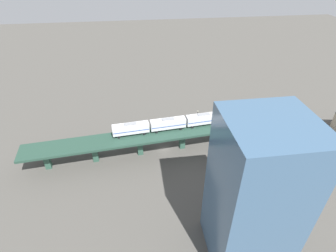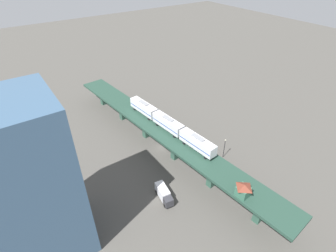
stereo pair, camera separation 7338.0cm
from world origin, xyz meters
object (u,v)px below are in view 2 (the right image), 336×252
Objects in this scene: signal_hut at (243,190)px; street_lamp at (224,147)px; street_car_blue at (172,127)px; delivery_truck at (164,194)px; subway_train at (168,123)px; street_car_silver at (161,114)px; office_tower at (31,186)px.

signal_hut is 0.51× the size of street_lamp.
street_lamp is (-4.24, 21.66, 3.17)m from street_car_blue.
delivery_truck is (20.29, 24.58, 0.82)m from street_car_blue.
signal_hut is at bearing 88.72° from subway_train.
street_car_silver is 0.13× the size of office_tower.
street_car_blue is at bearing -129.54° from delivery_truck.
delivery_truck is (11.92, -14.90, -7.64)m from signal_hut.
street_lamp reaches higher than street_car_blue.
street_car_blue is at bearing 82.09° from street_car_silver.
office_tower is at bearing 23.37° from street_car_blue.
office_tower reaches higher than street_lamp.
delivery_truck is at bearing -51.35° from signal_hut.
street_car_blue and street_car_silver have the same top height.
signal_hut is 50.58m from street_car_silver.
street_car_silver is 59.84m from office_tower.
signal_hut is at bearing 154.24° from office_tower.
office_tower is at bearing 31.53° from street_car_silver.
street_car_silver is at bearing -97.91° from street_car_blue.
street_car_silver is (-9.68, -48.91, -8.46)m from signal_hut.
office_tower is (51.82, -1.10, 13.89)m from street_lamp.
signal_hut is at bearing 78.03° from street_car_blue.
street_lamp is at bearing 101.08° from street_car_blue.
office_tower is (39.20, -18.92, 8.60)m from signal_hut.
subway_train reaches higher than delivery_truck.
delivery_truck is (21.60, 34.01, 0.82)m from street_car_silver.
subway_train is at bearing -162.97° from office_tower.
delivery_truck is 1.08× the size of street_lamp.
office_tower reaches higher than subway_train.
signal_hut reaches higher than street_lamp.
street_car_silver is at bearing -116.84° from subway_train.
office_tower is (27.29, -4.02, 16.24)m from delivery_truck.
street_car_blue is at bearing -132.65° from subway_train.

